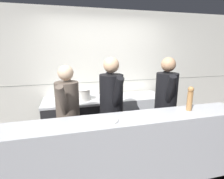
{
  "coord_description": "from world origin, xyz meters",
  "views": [
    {
      "loc": [
        -0.76,
        -2.05,
        1.86
      ],
      "look_at": [
        -0.02,
        0.79,
        1.15
      ],
      "focal_mm": 28.0,
      "sensor_mm": 36.0,
      "label": 1
    }
  ],
  "objects_px": {
    "chefs_knife": "(121,98)",
    "plated_dish_main": "(107,120)",
    "oven_range": "(77,122)",
    "chef_head_cook": "(68,115)",
    "stock_pot": "(83,94)",
    "chef_sous": "(111,108)",
    "pepper_mill": "(190,98)",
    "chef_line": "(165,104)"
  },
  "relations": [
    {
      "from": "chef_head_cook",
      "to": "chef_sous",
      "type": "height_order",
      "value": "chef_sous"
    },
    {
      "from": "pepper_mill",
      "to": "chef_line",
      "type": "height_order",
      "value": "chef_line"
    },
    {
      "from": "pepper_mill",
      "to": "chef_line",
      "type": "distance_m",
      "value": 0.58
    },
    {
      "from": "oven_range",
      "to": "plated_dish_main",
      "type": "distance_m",
      "value": 1.51
    },
    {
      "from": "stock_pot",
      "to": "plated_dish_main",
      "type": "xyz_separation_m",
      "value": [
        0.15,
        -1.32,
        0.02
      ]
    },
    {
      "from": "chefs_knife",
      "to": "stock_pot",
      "type": "bearing_deg",
      "value": 173.07
    },
    {
      "from": "oven_range",
      "to": "chef_line",
      "type": "bearing_deg",
      "value": -28.96
    },
    {
      "from": "oven_range",
      "to": "chef_sous",
      "type": "bearing_deg",
      "value": -57.91
    },
    {
      "from": "stock_pot",
      "to": "chef_sous",
      "type": "xyz_separation_m",
      "value": [
        0.36,
        -0.73,
        -0.05
      ]
    },
    {
      "from": "plated_dish_main",
      "to": "chef_head_cook",
      "type": "distance_m",
      "value": 0.76
    },
    {
      "from": "stock_pot",
      "to": "chef_head_cook",
      "type": "relative_size",
      "value": 0.18
    },
    {
      "from": "chef_head_cook",
      "to": "stock_pot",
      "type": "bearing_deg",
      "value": 83.67
    },
    {
      "from": "oven_range",
      "to": "chef_head_cook",
      "type": "relative_size",
      "value": 0.74
    },
    {
      "from": "chefs_knife",
      "to": "plated_dish_main",
      "type": "distance_m",
      "value": 1.36
    },
    {
      "from": "oven_range",
      "to": "chef_line",
      "type": "distance_m",
      "value": 1.68
    },
    {
      "from": "oven_range",
      "to": "pepper_mill",
      "type": "height_order",
      "value": "pepper_mill"
    },
    {
      "from": "pepper_mill",
      "to": "chef_head_cook",
      "type": "height_order",
      "value": "chef_head_cook"
    },
    {
      "from": "chefs_knife",
      "to": "chef_sous",
      "type": "xyz_separation_m",
      "value": [
        -0.35,
        -0.64,
        0.05
      ]
    },
    {
      "from": "chefs_knife",
      "to": "chef_head_cook",
      "type": "height_order",
      "value": "chef_head_cook"
    },
    {
      "from": "oven_range",
      "to": "chef_sous",
      "type": "height_order",
      "value": "chef_sous"
    },
    {
      "from": "oven_range",
      "to": "chef_line",
      "type": "xyz_separation_m",
      "value": [
        1.41,
        -0.78,
        0.5
      ]
    },
    {
      "from": "stock_pot",
      "to": "chef_line",
      "type": "bearing_deg",
      "value": -29.79
    },
    {
      "from": "stock_pot",
      "to": "chefs_knife",
      "type": "distance_m",
      "value": 0.72
    },
    {
      "from": "pepper_mill",
      "to": "chef_line",
      "type": "xyz_separation_m",
      "value": [
        -0.03,
        0.52,
        -0.25
      ]
    },
    {
      "from": "oven_range",
      "to": "stock_pot",
      "type": "xyz_separation_m",
      "value": [
        0.13,
        -0.05,
        0.56
      ]
    },
    {
      "from": "oven_range",
      "to": "plated_dish_main",
      "type": "xyz_separation_m",
      "value": [
        0.28,
        -1.37,
        0.58
      ]
    },
    {
      "from": "chefs_knife",
      "to": "chef_line",
      "type": "xyz_separation_m",
      "value": [
        0.57,
        -0.65,
        0.05
      ]
    },
    {
      "from": "plated_dish_main",
      "to": "chef_line",
      "type": "xyz_separation_m",
      "value": [
        1.12,
        0.59,
        -0.08
      ]
    },
    {
      "from": "chef_sous",
      "to": "chef_head_cook",
      "type": "bearing_deg",
      "value": 171.47
    },
    {
      "from": "plated_dish_main",
      "to": "chef_line",
      "type": "height_order",
      "value": "chef_line"
    },
    {
      "from": "chefs_knife",
      "to": "pepper_mill",
      "type": "bearing_deg",
      "value": -62.69
    },
    {
      "from": "oven_range",
      "to": "chefs_knife",
      "type": "relative_size",
      "value": 2.97
    },
    {
      "from": "pepper_mill",
      "to": "chef_line",
      "type": "relative_size",
      "value": 0.19
    },
    {
      "from": "chef_head_cook",
      "to": "pepper_mill",
      "type": "bearing_deg",
      "value": -3.52
    },
    {
      "from": "oven_range",
      "to": "chef_head_cook",
      "type": "height_order",
      "value": "chef_head_cook"
    },
    {
      "from": "stock_pot",
      "to": "chefs_knife",
      "type": "height_order",
      "value": "stock_pot"
    },
    {
      "from": "oven_range",
      "to": "chef_head_cook",
      "type": "bearing_deg",
      "value": -101.46
    },
    {
      "from": "chefs_knife",
      "to": "plated_dish_main",
      "type": "relative_size",
      "value": 1.62
    },
    {
      "from": "oven_range",
      "to": "chefs_knife",
      "type": "bearing_deg",
      "value": -9.05
    },
    {
      "from": "stock_pot",
      "to": "pepper_mill",
      "type": "xyz_separation_m",
      "value": [
        1.31,
        -1.25,
        0.19
      ]
    },
    {
      "from": "plated_dish_main",
      "to": "stock_pot",
      "type": "bearing_deg",
      "value": 96.65
    },
    {
      "from": "stock_pot",
      "to": "plated_dish_main",
      "type": "height_order",
      "value": "stock_pot"
    }
  ]
}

